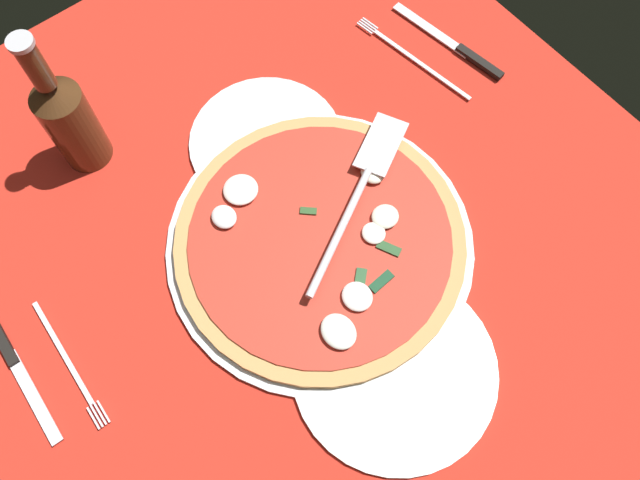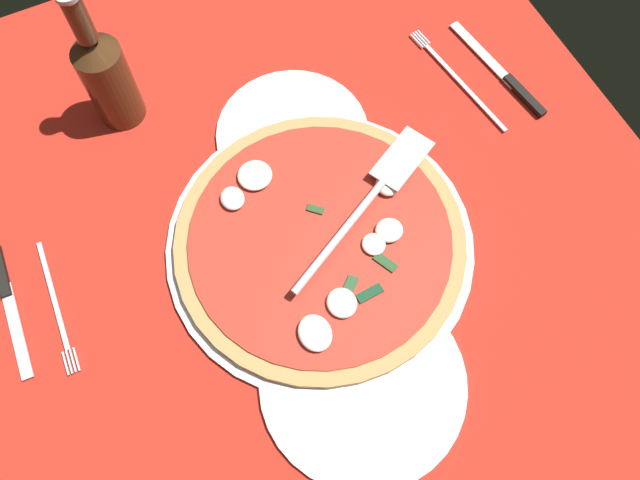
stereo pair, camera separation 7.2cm
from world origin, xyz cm
name	(u,v)px [view 1 (the left image)]	position (x,y,z in cm)	size (l,w,h in cm)	color
ground_plane	(273,261)	(0.00, 0.00, -0.40)	(105.38, 105.38, 0.80)	red
checker_pattern	(273,260)	(0.00, 0.00, 0.05)	(105.38, 105.38, 0.10)	silver
pizza_pan	(320,245)	(2.28, 5.88, 0.60)	(39.32, 39.32, 1.01)	silver
dinner_plate_left	(266,142)	(-14.44, 9.70, 0.60)	(21.09, 21.09, 1.00)	white
dinner_plate_right	(395,369)	(20.31, 2.77, 0.60)	(24.38, 24.38, 1.00)	silver
pizza	(320,241)	(2.30, 5.86, 1.87)	(36.98, 36.98, 2.69)	tan
pizza_server	(357,196)	(1.09, 12.79, 4.16)	(15.23, 25.80, 1.00)	silver
place_setting_near	(42,365)	(-6.24, -29.60, 0.46)	(20.39, 12.37, 1.40)	white
place_setting_far	(435,54)	(-11.06, 38.33, 0.45)	(22.08, 15.86, 1.40)	white
beer_bottle	(68,118)	(-28.19, -10.21, 8.73)	(6.34, 6.34, 22.90)	#482B16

